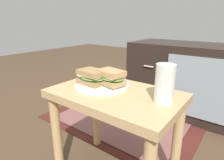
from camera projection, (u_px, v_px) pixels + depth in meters
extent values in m
cube|color=tan|center=(115.00, 95.00, 0.82)|extent=(0.56, 0.36, 0.04)
cylinder|color=tan|center=(57.00, 137.00, 0.92)|extent=(0.04, 0.04, 0.43)
cylinder|color=tan|center=(96.00, 114.00, 1.14)|extent=(0.04, 0.04, 0.43)
cylinder|color=tan|center=(177.00, 145.00, 0.86)|extent=(0.04, 0.04, 0.43)
cube|color=black|center=(190.00, 79.00, 1.55)|extent=(0.96, 0.44, 0.58)
cube|color=#8C9EA8|center=(198.00, 89.00, 1.30)|extent=(0.46, 0.01, 0.44)
cylinder|color=silver|center=(149.00, 66.00, 1.49)|extent=(0.08, 0.01, 0.01)
cylinder|color=silver|center=(147.00, 92.00, 1.56)|extent=(0.08, 0.01, 0.01)
cube|color=#4C1E19|center=(119.00, 121.00, 1.46)|extent=(1.14, 0.68, 0.01)
cube|color=brown|center=(119.00, 121.00, 1.46)|extent=(0.94, 0.55, 0.00)
cylinder|color=silver|center=(102.00, 85.00, 0.88)|extent=(0.26, 0.26, 0.01)
cube|color=#9E7A4C|center=(93.00, 81.00, 0.89)|extent=(0.13, 0.10, 0.02)
ellipsoid|color=#608C42|center=(93.00, 77.00, 0.88)|extent=(0.14, 0.10, 0.02)
cube|color=beige|center=(93.00, 75.00, 0.88)|extent=(0.12, 0.09, 0.01)
cube|color=#9E7A4C|center=(92.00, 72.00, 0.87)|extent=(0.13, 0.10, 0.02)
cube|color=tan|center=(111.00, 82.00, 0.87)|extent=(0.14, 0.11, 0.02)
ellipsoid|color=#608C42|center=(111.00, 78.00, 0.86)|extent=(0.15, 0.12, 0.02)
cube|color=beige|center=(111.00, 75.00, 0.86)|extent=(0.13, 0.10, 0.01)
cube|color=tan|center=(111.00, 72.00, 0.85)|extent=(0.14, 0.11, 0.02)
cylinder|color=silver|center=(165.00, 84.00, 0.69)|extent=(0.07, 0.07, 0.15)
cylinder|color=orange|center=(164.00, 87.00, 0.69)|extent=(0.06, 0.06, 0.12)
cylinder|color=white|center=(166.00, 70.00, 0.67)|extent=(0.06, 0.06, 0.01)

